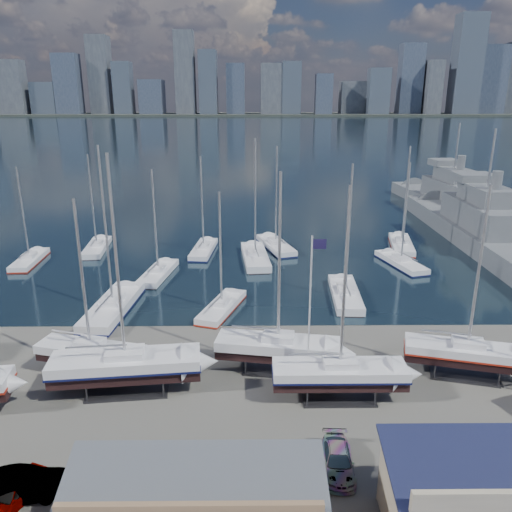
{
  "coord_description": "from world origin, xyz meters",
  "views": [
    {
      "loc": [
        2.74,
        -43.31,
        20.86
      ],
      "look_at": [
        3.2,
        8.0,
        4.45
      ],
      "focal_mm": 35.0,
      "sensor_mm": 36.0,
      "label": 1
    }
  ],
  "objects_px": {
    "naval_ship_west": "(450,204)",
    "flagpole": "(311,304)",
    "naval_ship_east": "(481,233)",
    "car_a": "(13,493)"
  },
  "relations": [
    {
      "from": "naval_ship_west",
      "to": "flagpole",
      "type": "relative_size",
      "value": 3.68
    },
    {
      "from": "naval_ship_east",
      "to": "naval_ship_west",
      "type": "relative_size",
      "value": 1.13
    },
    {
      "from": "naval_ship_east",
      "to": "car_a",
      "type": "bearing_deg",
      "value": 136.93
    },
    {
      "from": "naval_ship_east",
      "to": "car_a",
      "type": "height_order",
      "value": "naval_ship_east"
    },
    {
      "from": "naval_ship_east",
      "to": "naval_ship_west",
      "type": "xyz_separation_m",
      "value": [
        3.63,
        21.41,
        -0.0
      ]
    },
    {
      "from": "naval_ship_west",
      "to": "flagpole",
      "type": "height_order",
      "value": "naval_ship_west"
    },
    {
      "from": "naval_ship_east",
      "to": "car_a",
      "type": "distance_m",
      "value": 67.62
    },
    {
      "from": "naval_ship_east",
      "to": "car_a",
      "type": "xyz_separation_m",
      "value": [
        -46.56,
        -49.02,
        -0.98
      ]
    },
    {
      "from": "flagpole",
      "to": "car_a",
      "type": "bearing_deg",
      "value": -146.65
    },
    {
      "from": "naval_ship_west",
      "to": "car_a",
      "type": "relative_size",
      "value": 10.73
    }
  ]
}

